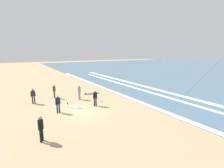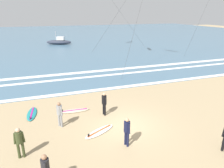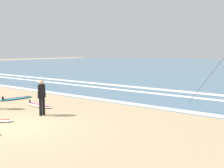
% 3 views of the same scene
% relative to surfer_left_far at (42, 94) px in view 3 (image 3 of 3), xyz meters
% --- Properties ---
extents(ground_plane, '(160.00, 160.00, 0.00)m').
position_rel_surfer_left_far_xyz_m(ground_plane, '(0.82, -1.78, -0.96)').
color(ground_plane, tan).
extents(wave_foam_shoreline, '(56.69, 0.60, 0.01)m').
position_rel_surfer_left_far_xyz_m(wave_foam_shoreline, '(1.88, 4.67, -0.94)').
color(wave_foam_shoreline, white).
rests_on(wave_foam_shoreline, ocean_surface).
extents(wave_foam_mid_break, '(42.34, 0.59, 0.01)m').
position_rel_surfer_left_far_xyz_m(wave_foam_mid_break, '(-1.12, 8.73, -0.94)').
color(wave_foam_mid_break, white).
rests_on(wave_foam_mid_break, ocean_surface).
extents(wave_foam_outer_break, '(49.28, 0.84, 0.01)m').
position_rel_surfer_left_far_xyz_m(wave_foam_outer_break, '(-0.97, 10.69, -0.94)').
color(wave_foam_outer_break, white).
rests_on(wave_foam_outer_break, ocean_surface).
extents(surfer_left_far, '(0.32, 0.52, 1.60)m').
position_rel_surfer_left_far_xyz_m(surfer_left_far, '(0.00, 0.00, 0.00)').
color(surfer_left_far, black).
rests_on(surfer_left_far, ground).
extents(surfboard_foreground_flat, '(0.82, 2.15, 0.25)m').
position_rel_surfer_left_far_xyz_m(surfboard_foreground_flat, '(-4.64, 1.68, -0.91)').
color(surfboard_foreground_flat, teal).
rests_on(surfboard_foreground_flat, ground).
extents(surfboard_right_spare, '(2.13, 0.72, 0.25)m').
position_rel_surfer_left_far_xyz_m(surfboard_right_spare, '(-1.85, 1.19, -0.91)').
color(surfboard_right_spare, beige).
rests_on(surfboard_right_spare, ground).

